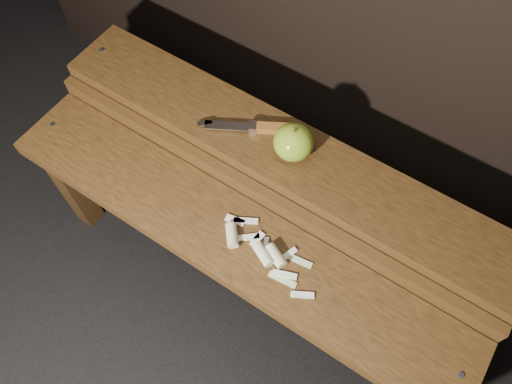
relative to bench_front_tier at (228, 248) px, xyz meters
The scene contains 6 objects.
ground 0.36m from the bench_front_tier, 90.00° to the left, with size 60.00×60.00×0.00m, color black.
bench_front_tier is the anchor object (origin of this frame).
bench_rear_tier 0.23m from the bench_front_tier, 90.00° to the left, with size 1.20×0.21×0.50m.
apple 0.30m from the bench_front_tier, 83.12° to the left, with size 0.09×0.09×0.09m.
knife 0.30m from the bench_front_tier, 104.04° to the left, with size 0.22×0.13×0.02m.
apple_scraps 0.11m from the bench_front_tier, ahead, with size 0.27×0.12×0.03m.
Camera 1 is at (0.31, -0.42, 1.46)m, focal length 35.00 mm.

